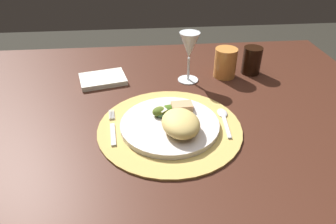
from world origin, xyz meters
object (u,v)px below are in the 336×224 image
object	(u,v)px
dinner_plate	(170,125)
dining_table	(158,146)
wine_glass	(189,48)
fork	(113,128)
spoon	(224,117)
amber_tumbler	(225,63)
napkin	(103,79)
dark_tumbler	(252,60)

from	to	relation	value
dinner_plate	dining_table	bearing A→B (deg)	105.92
wine_glass	dinner_plate	bearing A→B (deg)	-108.29
fork	dinner_plate	bearing A→B (deg)	-1.18
dining_table	spoon	bearing A→B (deg)	-21.73
amber_tumbler	dining_table	bearing A→B (deg)	-142.35
napkin	dark_tumbler	size ratio (longest dim) A/B	1.57
dinner_plate	fork	distance (m)	0.15
spoon	amber_tumbler	bearing A→B (deg)	75.75
dinner_plate	napkin	distance (m)	0.35
dinner_plate	dark_tumbler	xyz separation A→B (m)	(0.32, 0.31, 0.03)
fork	dining_table	bearing A→B (deg)	38.09
amber_tumbler	dark_tumbler	bearing A→B (deg)	9.79
spoon	wine_glass	world-z (taller)	wine_glass
dining_table	spoon	size ratio (longest dim) A/B	10.27
dining_table	dark_tumbler	bearing A→B (deg)	30.97
dining_table	wine_glass	bearing A→B (deg)	55.43
fork	amber_tumbler	xyz separation A→B (m)	(0.37, 0.29, 0.04)
dining_table	fork	size ratio (longest dim) A/B	8.85
dinner_plate	dark_tumbler	bearing A→B (deg)	43.96
dinner_plate	amber_tumbler	world-z (taller)	amber_tumbler
wine_glass	dark_tumbler	distance (m)	0.24
dark_tumbler	dinner_plate	bearing A→B (deg)	-136.04
napkin	dinner_plate	bearing A→B (deg)	-55.36
fork	napkin	xyz separation A→B (m)	(-0.05, 0.29, -0.00)
spoon	napkin	bearing A→B (deg)	143.35
dinner_plate	amber_tumbler	size ratio (longest dim) A/B	2.60
dinner_plate	napkin	xyz separation A→B (m)	(-0.20, 0.29, -0.01)
dinner_plate	amber_tumbler	bearing A→B (deg)	52.91
dining_table	dinner_plate	bearing A→B (deg)	-74.08
dinner_plate	spoon	size ratio (longest dim) A/B	1.90
fork	dark_tumbler	distance (m)	0.56
dark_tumbler	fork	bearing A→B (deg)	-147.06
amber_tumbler	dark_tumbler	world-z (taller)	amber_tumbler
fork	wine_glass	size ratio (longest dim) A/B	0.95
dining_table	spoon	distance (m)	0.24
spoon	wine_glass	bearing A→B (deg)	104.69
fork	amber_tumbler	distance (m)	0.47
wine_glass	amber_tumbler	xyz separation A→B (m)	(0.13, 0.02, -0.07)
spoon	amber_tumbler	xyz separation A→B (m)	(0.07, 0.26, 0.04)
spoon	dark_tumbler	xyz separation A→B (m)	(0.17, 0.28, 0.04)
fork	dark_tumbler	xyz separation A→B (m)	(0.47, 0.30, 0.04)
napkin	amber_tumbler	world-z (taller)	amber_tumbler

